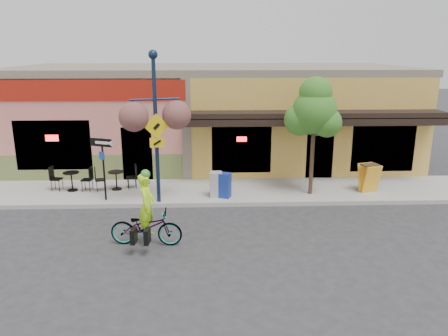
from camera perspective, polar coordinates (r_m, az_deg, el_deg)
name	(u,v)px	position (r m, az deg, el deg)	size (l,w,h in m)	color
ground	(213,212)	(14.73, -1.45, -5.79)	(90.00, 90.00, 0.00)	#2D2D30
sidewalk	(212,191)	(16.59, -1.53, -3.05)	(24.00, 3.00, 0.15)	#9E9B93
curb	(213,204)	(15.22, -1.47, -4.78)	(24.00, 0.12, 0.15)	#A8A59E
building	(211,113)	(21.45, -1.72, 7.16)	(18.20, 8.20, 4.50)	#D07366
bicycle	(146,227)	(12.41, -10.12, -7.59)	(0.70, 2.00, 1.05)	maroon
cyclist_rider	(147,214)	(12.26, -9.97, -5.93)	(0.66, 0.44, 1.82)	#BBFF1A
lamp_post	(156,129)	(14.79, -8.87, 5.08)	(1.64, 0.66, 5.14)	#13223C
one_way_sign	(104,170)	(15.66, -15.42, -0.21)	(0.85, 0.18, 2.22)	black
cafe_set_left	(72,179)	(17.24, -19.28, -1.32)	(1.56, 0.78, 0.93)	black
cafe_set_right	(116,178)	(16.92, -13.90, -1.24)	(1.53, 0.77, 0.92)	black
newspaper_box_blue	(225,185)	(15.57, 0.09, -2.27)	(0.40, 0.36, 0.89)	navy
newspaper_box_grey	(216,184)	(15.64, -1.07, -2.15)	(0.43, 0.39, 0.91)	#9F9F9F
street_tree	(313,136)	(15.86, 11.57, 4.09)	(1.68, 1.68, 4.29)	#3D7A26
sandwich_board	(372,179)	(16.86, 18.78, -1.42)	(0.64, 0.47, 1.06)	yellow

